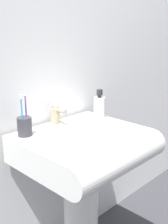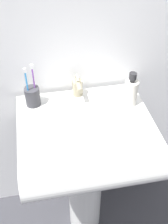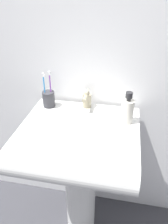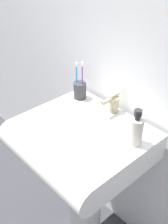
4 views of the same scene
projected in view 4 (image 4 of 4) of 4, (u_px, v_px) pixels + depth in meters
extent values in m
cube|color=white|center=(132.00, 31.00, 1.20)|extent=(5.00, 0.05, 2.40)
cylinder|color=white|center=(85.00, 197.00, 1.53)|extent=(0.18, 0.18, 0.69)
cube|color=white|center=(85.00, 138.00, 1.30)|extent=(0.57, 0.45, 0.13)
cylinder|color=white|center=(46.00, 162.00, 1.17)|extent=(0.57, 0.13, 0.13)
cylinder|color=tan|center=(113.00, 104.00, 1.34)|extent=(0.05, 0.05, 0.08)
cylinder|color=tan|center=(108.00, 100.00, 1.30)|extent=(0.02, 0.08, 0.02)
cube|color=tan|center=(114.00, 95.00, 1.32)|extent=(0.01, 0.06, 0.01)
cylinder|color=#38383D|center=(80.00, 90.00, 1.45)|extent=(0.07, 0.07, 0.09)
cylinder|color=#338CD8|center=(77.00, 81.00, 1.42)|extent=(0.01, 0.01, 0.16)
cube|color=white|center=(76.00, 64.00, 1.37)|extent=(0.01, 0.01, 0.02)
cylinder|color=purple|center=(82.00, 81.00, 1.41)|extent=(0.01, 0.01, 0.17)
cube|color=white|center=(82.00, 64.00, 1.36)|extent=(0.01, 0.01, 0.02)
cylinder|color=silver|center=(136.00, 131.00, 1.13)|extent=(0.06, 0.06, 0.12)
cylinder|color=#262628|center=(137.00, 118.00, 1.10)|extent=(0.02, 0.02, 0.01)
cylinder|color=#262628|center=(138.00, 113.00, 1.09)|extent=(0.03, 0.03, 0.03)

